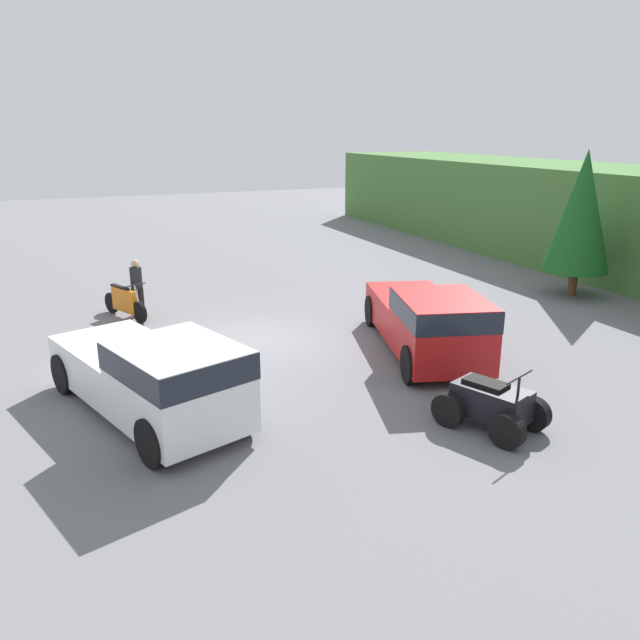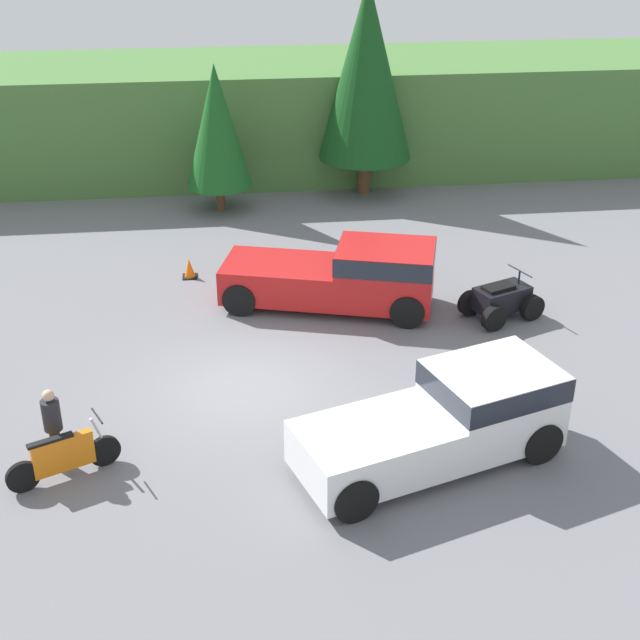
% 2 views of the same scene
% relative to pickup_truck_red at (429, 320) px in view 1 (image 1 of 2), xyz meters
% --- Properties ---
extents(ground_plane, '(80.00, 80.00, 0.00)m').
position_rel_pickup_truck_red_xyz_m(ground_plane, '(-2.82, -3.69, -0.94)').
color(ground_plane, slate).
extents(tree_left, '(2.13, 2.13, 4.84)m').
position_rel_pickup_truck_red_xyz_m(tree_left, '(-3.14, 7.71, 1.91)').
color(tree_left, brown).
rests_on(tree_left, ground_plane).
extents(pickup_truck_red, '(5.76, 3.35, 1.76)m').
position_rel_pickup_truck_red_xyz_m(pickup_truck_red, '(0.00, 0.00, 0.00)').
color(pickup_truck_red, red).
rests_on(pickup_truck_red, ground_plane).
extents(pickup_truck_second, '(5.54, 3.48, 1.76)m').
position_rel_pickup_truck_red_xyz_m(pickup_truck_second, '(1.03, -6.78, -0.00)').
color(pickup_truck_second, white).
rests_on(pickup_truck_second, ground_plane).
extents(dirt_bike, '(2.04, 1.10, 1.16)m').
position_rel_pickup_truck_red_xyz_m(dirt_bike, '(-6.33, -6.58, -0.47)').
color(dirt_bike, black).
rests_on(dirt_bike, ground_plane).
extents(quad_atv, '(2.20, 1.81, 1.21)m').
position_rel_pickup_truck_red_xyz_m(quad_atv, '(3.84, -1.03, -0.47)').
color(quad_atv, black).
rests_on(quad_atv, ground_plane).
extents(rider_person, '(0.39, 0.39, 1.70)m').
position_rel_pickup_truck_red_xyz_m(rider_person, '(-6.52, -6.18, -0.02)').
color(rider_person, black).
rests_on(rider_person, ground_plane).
extents(traffic_cone, '(0.42, 0.42, 0.55)m').
position_rel_pickup_truck_red_xyz_m(traffic_cone, '(-4.11, 2.38, -0.69)').
color(traffic_cone, black).
rests_on(traffic_cone, ground_plane).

